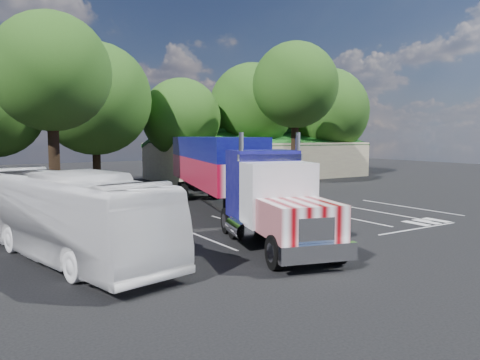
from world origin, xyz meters
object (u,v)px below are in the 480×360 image
bicycle (208,187)px  tour_bus (66,214)px  semi_truck (224,169)px  silver_sedan (253,179)px  woman (295,192)px

bicycle → tour_bus: bearing=-141.7°
bicycle → tour_bus: 21.15m
semi_truck → tour_bus: semi_truck is taller
silver_sedan → woman: bearing=146.3°
woman → bicycle: (-2.56, 8.23, -0.30)m
bicycle → tour_bus: tour_bus is taller
woman → bicycle: bearing=-0.8°
woman → tour_bus: bearing=94.3°
semi_truck → bicycle: semi_truck is taller
semi_truck → woman: 7.38m
woman → silver_sedan: (3.71, 10.95, -0.18)m
bicycle → tour_bus: (-14.55, -15.31, 1.21)m
bicycle → silver_sedan: silver_sedan is taller
bicycle → silver_sedan: (6.27, 2.72, 0.13)m
tour_bus → silver_sedan: (20.82, 18.02, -1.09)m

